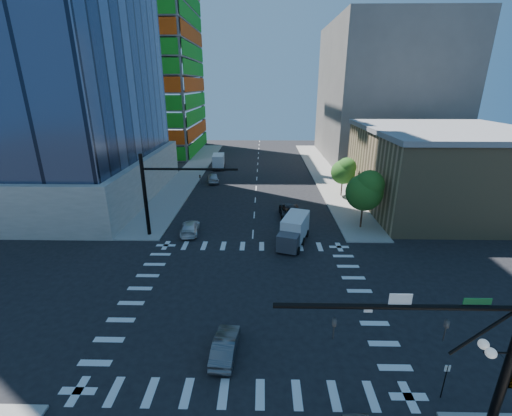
{
  "coord_description": "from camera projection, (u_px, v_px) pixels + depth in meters",
  "views": [
    {
      "loc": [
        1.06,
        -22.99,
        15.85
      ],
      "look_at": [
        0.43,
        8.0,
        4.59
      ],
      "focal_mm": 24.0,
      "sensor_mm": 36.0,
      "label": 1
    }
  ],
  "objects": [
    {
      "name": "bg_building_ne",
      "position": [
        384.0,
        93.0,
        73.42
      ],
      "size": [
        24.0,
        30.0,
        28.0
      ],
      "primitive_type": "cube",
      "color": "#5F5A55",
      "rests_on": "ground"
    },
    {
      "name": "car_sb_mid",
      "position": [
        213.0,
        178.0,
        58.34
      ],
      "size": [
        2.65,
        4.93,
        1.59
      ],
      "primitive_type": "imported",
      "rotation": [
        0.0,
        0.0,
        3.31
      ],
      "color": "#A5A7AC",
      "rests_on": "ground"
    },
    {
      "name": "ground",
      "position": [
        249.0,
        297.0,
        27.03
      ],
      "size": [
        160.0,
        160.0,
        0.0
      ],
      "primitive_type": "plane",
      "color": "black",
      "rests_on": "ground"
    },
    {
      "name": "box_truck_near",
      "position": [
        293.0,
        233.0,
        35.52
      ],
      "size": [
        3.93,
        5.92,
        2.86
      ],
      "rotation": [
        0.0,
        0.0,
        -0.32
      ],
      "color": "black",
      "rests_on": "ground"
    },
    {
      "name": "construction_building",
      "position": [
        138.0,
        43.0,
        77.35
      ],
      "size": [
        25.16,
        34.5,
        70.6
      ],
      "color": "gray",
      "rests_on": "ground"
    },
    {
      "name": "commercial_building",
      "position": [
        443.0,
        168.0,
        45.41
      ],
      "size": [
        20.5,
        22.5,
        10.6
      ],
      "color": "#907B53",
      "rests_on": "ground"
    },
    {
      "name": "signal_mast_nw",
      "position": [
        158.0,
        188.0,
        36.15
      ],
      "size": [
        10.2,
        0.4,
        9.0
      ],
      "color": "black",
      "rests_on": "sidewalk_nw"
    },
    {
      "name": "tree_south",
      "position": [
        366.0,
        190.0,
        38.26
      ],
      "size": [
        4.16,
        4.16,
        6.82
      ],
      "color": "#382316",
      "rests_on": "sidewalk_ne"
    },
    {
      "name": "sidewalk_nw",
      "position": [
        191.0,
        172.0,
        64.83
      ],
      "size": [
        5.0,
        60.0,
        0.15
      ],
      "primitive_type": "cube",
      "color": "gray",
      "rests_on": "ground"
    },
    {
      "name": "signal_mast_se",
      "position": [
        489.0,
        359.0,
        14.31
      ],
      "size": [
        10.51,
        2.48,
        9.0
      ],
      "color": "black",
      "rests_on": "sidewalk_se"
    },
    {
      "name": "car_nb_far",
      "position": [
        290.0,
        212.0,
        42.67
      ],
      "size": [
        2.7,
        5.49,
        1.5
      ],
      "primitive_type": "imported",
      "rotation": [
        0.0,
        0.0,
        0.04
      ],
      "color": "black",
      "rests_on": "ground"
    },
    {
      "name": "no_parking_sign",
      "position": [
        445.0,
        378.0,
        17.9
      ],
      "size": [
        0.3,
        0.06,
        2.2
      ],
      "color": "black",
      "rests_on": "ground"
    },
    {
      "name": "car_sb_near",
      "position": [
        190.0,
        227.0,
        38.42
      ],
      "size": [
        2.28,
        4.77,
        1.34
      ],
      "primitive_type": "imported",
      "rotation": [
        0.0,
        0.0,
        3.23
      ],
      "color": "silver",
      "rests_on": "ground"
    },
    {
      "name": "box_truck_far",
      "position": [
        219.0,
        162.0,
        68.16
      ],
      "size": [
        2.72,
        5.63,
        2.88
      ],
      "rotation": [
        0.0,
        0.0,
        3.21
      ],
      "color": "black",
      "rests_on": "ground"
    },
    {
      "name": "car_sb_cross",
      "position": [
        225.0,
        346.0,
        21.08
      ],
      "size": [
        1.64,
        4.05,
        1.31
      ],
      "primitive_type": "imported",
      "rotation": [
        0.0,
        0.0,
        3.08
      ],
      "color": "#4C4D51",
      "rests_on": "ground"
    },
    {
      "name": "road_markings",
      "position": [
        249.0,
        297.0,
        27.03
      ],
      "size": [
        20.0,
        20.0,
        0.01
      ],
      "primitive_type": "cube",
      "color": "silver",
      "rests_on": "ground"
    },
    {
      "name": "tree_north",
      "position": [
        344.0,
        171.0,
        49.77
      ],
      "size": [
        3.54,
        3.52,
        5.78
      ],
      "color": "#382316",
      "rests_on": "sidewalk_ne"
    },
    {
      "name": "sidewalk_ne",
      "position": [
        323.0,
        173.0,
        64.36
      ],
      "size": [
        5.0,
        60.0,
        0.15
      ],
      "primitive_type": "cube",
      "color": "gray",
      "rests_on": "ground"
    }
  ]
}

